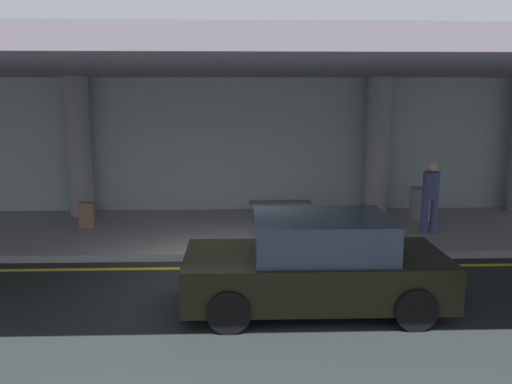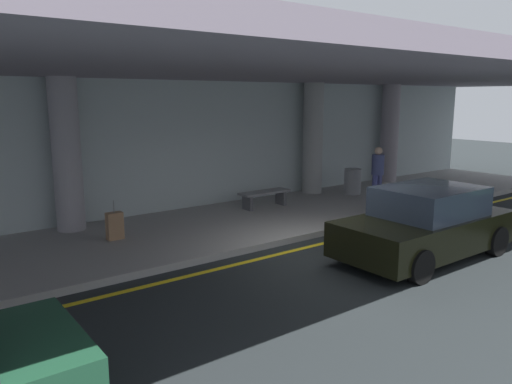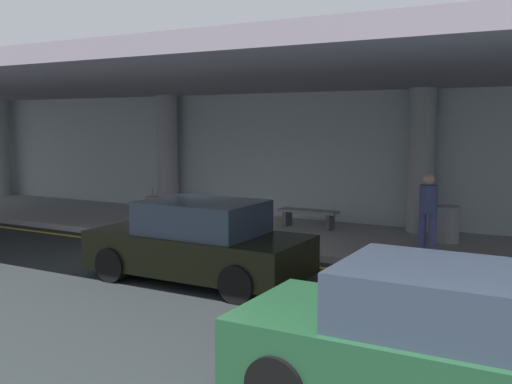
# 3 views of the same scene
# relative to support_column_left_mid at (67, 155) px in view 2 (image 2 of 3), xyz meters

# --- Properties ---
(ground_plane) EXTENTS (60.00, 60.00, 0.00)m
(ground_plane) POSITION_rel_support_column_left_mid_xyz_m (4.00, -4.75, -1.97)
(ground_plane) COLOR #212628
(sidewalk) EXTENTS (26.00, 4.20, 0.15)m
(sidewalk) POSITION_rel_support_column_left_mid_xyz_m (4.00, -1.65, -1.90)
(sidewalk) COLOR #9A9997
(sidewalk) RESTS_ON ground
(lane_stripe_yellow) EXTENTS (26.00, 0.14, 0.01)m
(lane_stripe_yellow) POSITION_rel_support_column_left_mid_xyz_m (4.00, -4.19, -1.97)
(lane_stripe_yellow) COLOR yellow
(lane_stripe_yellow) RESTS_ON ground
(support_column_left_mid) EXTENTS (0.67, 0.67, 3.65)m
(support_column_left_mid) POSITION_rel_support_column_left_mid_xyz_m (0.00, 0.00, 0.00)
(support_column_left_mid) COLOR #98949D
(support_column_left_mid) RESTS_ON sidewalk
(support_column_center) EXTENTS (0.67, 0.67, 3.65)m
(support_column_center) POSITION_rel_support_column_left_mid_xyz_m (8.00, 0.00, 0.00)
(support_column_center) COLOR #999A9A
(support_column_center) RESTS_ON sidewalk
(support_column_right_mid) EXTENTS (0.67, 0.67, 3.65)m
(support_column_right_mid) POSITION_rel_support_column_left_mid_xyz_m (12.00, 0.00, 0.00)
(support_column_right_mid) COLOR #9C939C
(support_column_right_mid) RESTS_ON sidewalk
(ceiling_overhang) EXTENTS (28.00, 13.20, 0.30)m
(ceiling_overhang) POSITION_rel_support_column_left_mid_xyz_m (4.00, -2.15, 1.97)
(ceiling_overhang) COLOR gray
(ceiling_overhang) RESTS_ON support_column_far_left
(terminal_back_wall) EXTENTS (26.00, 0.30, 3.80)m
(terminal_back_wall) POSITION_rel_support_column_left_mid_xyz_m (4.00, 0.60, -0.07)
(terminal_back_wall) COLOR #ABB8BA
(terminal_back_wall) RESTS_ON ground
(car_black) EXTENTS (4.10, 1.92, 1.50)m
(car_black) POSITION_rel_support_column_left_mid_xyz_m (5.45, -6.17, -1.26)
(car_black) COLOR black
(car_black) RESTS_ON ground
(traveler_with_luggage) EXTENTS (0.38, 0.38, 1.68)m
(traveler_with_luggage) POSITION_rel_support_column_left_mid_xyz_m (8.70, -2.19, -0.86)
(traveler_with_luggage) COLOR #454B92
(traveler_with_luggage) RESTS_ON sidewalk
(suitcase_upright_primary) EXTENTS (0.36, 0.22, 0.90)m
(suitcase_upright_primary) POSITION_rel_support_column_left_mid_xyz_m (0.53, -1.45, -1.51)
(suitcase_upright_primary) COLOR #916B4B
(suitcase_upright_primary) RESTS_ON sidewalk
(bench_metal) EXTENTS (1.60, 0.50, 0.48)m
(bench_metal) POSITION_rel_support_column_left_mid_xyz_m (5.30, -0.86, -1.47)
(bench_metal) COLOR slate
(bench_metal) RESTS_ON sidewalk
(trash_bin_steel) EXTENTS (0.56, 0.56, 0.85)m
(trash_bin_steel) POSITION_rel_support_column_left_mid_xyz_m (8.90, -1.01, -1.40)
(trash_bin_steel) COLOR gray
(trash_bin_steel) RESTS_ON sidewalk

